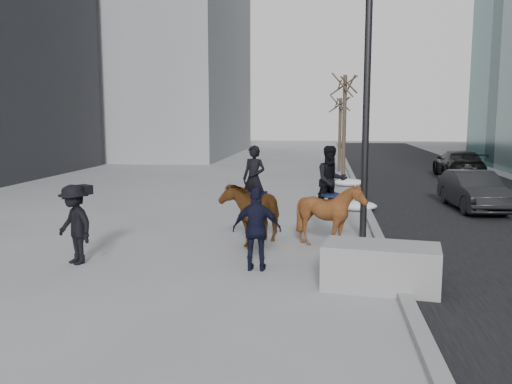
# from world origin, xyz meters

# --- Properties ---
(ground) EXTENTS (120.00, 120.00, 0.00)m
(ground) POSITION_xyz_m (0.00, 0.00, 0.00)
(ground) COLOR gray
(ground) RESTS_ON ground
(road) EXTENTS (8.00, 90.00, 0.01)m
(road) POSITION_xyz_m (7.00, 10.00, 0.01)
(road) COLOR black
(road) RESTS_ON ground
(curb) EXTENTS (0.25, 90.00, 0.12)m
(curb) POSITION_xyz_m (3.00, 10.00, 0.06)
(curb) COLOR gray
(curb) RESTS_ON ground
(planter) EXTENTS (2.27, 1.38, 0.85)m
(planter) POSITION_xyz_m (2.63, -0.91, 0.43)
(planter) COLOR gray
(planter) RESTS_ON ground
(car_near) EXTENTS (1.68, 4.14, 1.34)m
(car_near) POSITION_xyz_m (6.68, 8.35, 0.67)
(car_near) COLOR black
(car_near) RESTS_ON ground
(car_far) EXTENTS (2.31, 5.17, 1.47)m
(car_far) POSITION_xyz_m (8.50, 18.26, 0.74)
(car_far) COLOR black
(car_far) RESTS_ON ground
(tree_near) EXTENTS (1.20, 1.20, 5.60)m
(tree_near) POSITION_xyz_m (2.40, 13.94, 2.80)
(tree_near) COLOR #372A20
(tree_near) RESTS_ON ground
(tree_far) EXTENTS (1.20, 1.20, 4.71)m
(tree_far) POSITION_xyz_m (2.40, 20.86, 2.36)
(tree_far) COLOR #392821
(tree_far) RESTS_ON ground
(mounted_left) EXTENTS (1.55, 2.12, 2.49)m
(mounted_left) POSITION_xyz_m (-0.23, 2.43, 0.93)
(mounted_left) COLOR #49290E
(mounted_left) RESTS_ON ground
(mounted_right) EXTENTS (1.78, 1.87, 2.51)m
(mounted_right) POSITION_xyz_m (1.72, 2.27, 1.01)
(mounted_right) COLOR #48270E
(mounted_right) RESTS_ON ground
(feeder) EXTENTS (1.04, 0.86, 1.75)m
(feeder) POSITION_xyz_m (0.17, 0.01, 0.88)
(feeder) COLOR black
(feeder) RESTS_ON ground
(camera_crew) EXTENTS (1.30, 1.18, 1.75)m
(camera_crew) POSITION_xyz_m (-3.85, 0.03, 0.89)
(camera_crew) COLOR black
(camera_crew) RESTS_ON ground
(lamppost) EXTENTS (0.25, 1.96, 9.09)m
(lamppost) POSITION_xyz_m (2.60, 3.62, 4.99)
(lamppost) COLOR black
(lamppost) RESTS_ON ground
(snow_piles) EXTENTS (1.40, 15.55, 0.36)m
(snow_piles) POSITION_xyz_m (2.70, 8.11, 0.17)
(snow_piles) COLOR white
(snow_piles) RESTS_ON ground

